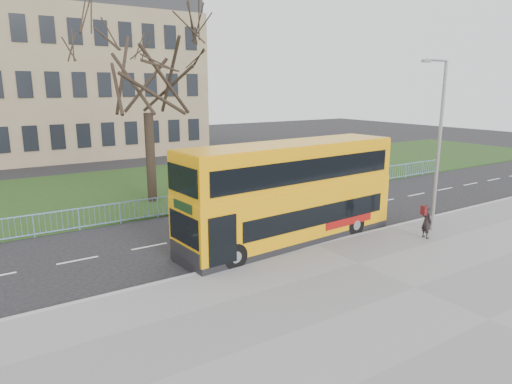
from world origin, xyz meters
The scene contains 10 objects.
ground centered at (0.00, 0.00, 0.00)m, with size 120.00×120.00×0.00m, color black.
pavement centered at (0.00, -6.75, 0.06)m, with size 80.00×10.50×0.12m, color slate.
kerb centered at (0.00, -1.55, 0.07)m, with size 80.00×0.20×0.14m, color #949497.
grass_verge centered at (0.00, 14.30, 0.04)m, with size 80.00×15.40×0.08m, color #1C3513.
guard_railing centered at (0.00, 6.60, 0.55)m, with size 40.00×0.12×1.10m, color #7EA2E0, non-canonical shape.
bare_tree centered at (-3.00, 10.00, 6.34)m, with size 8.76×8.76×12.51m, color black, non-canonical shape.
civic_building centered at (-5.00, 35.00, 7.00)m, with size 30.00×15.00×14.00m, color #7C664F.
yellow_bus centered at (-0.52, -0.38, 2.36)m, with size 10.64×3.18×4.40m.
pedestrian centered at (4.78, -3.57, 0.89)m, with size 0.56×0.37×1.54m, color black.
street_lamp centered at (5.90, -3.00, 4.42)m, with size 1.66×0.20×7.84m.
Camera 1 is at (-12.44, -15.82, 6.78)m, focal length 32.00 mm.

